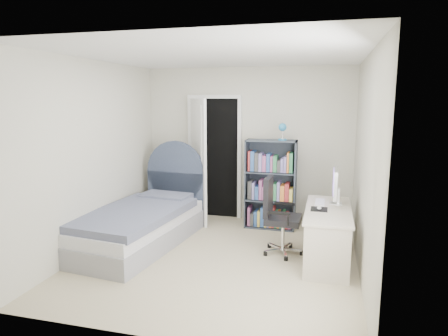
% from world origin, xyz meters
% --- Properties ---
extents(room_shell, '(3.50, 3.70, 2.60)m').
position_xyz_m(room_shell, '(0.00, 0.00, 1.25)').
color(room_shell, tan).
rests_on(room_shell, ground).
extents(door, '(0.92, 0.71, 2.06)m').
position_xyz_m(door, '(-0.67, 1.56, 1.03)').
color(door, black).
rests_on(door, ground).
extents(bed, '(1.26, 2.28, 1.34)m').
position_xyz_m(bed, '(-1.16, 0.26, 0.30)').
color(bed, gray).
rests_on(bed, ground).
extents(nightstand, '(0.35, 0.35, 0.53)m').
position_xyz_m(nightstand, '(-1.38, 1.42, 0.35)').
color(nightstand, tan).
rests_on(nightstand, ground).
extents(floor_lamp, '(0.20, 0.20, 1.39)m').
position_xyz_m(floor_lamp, '(-0.79, 1.59, 0.57)').
color(floor_lamp, silver).
rests_on(floor_lamp, ground).
extents(bookcase, '(0.77, 0.33, 1.64)m').
position_xyz_m(bookcase, '(0.46, 1.39, 0.64)').
color(bookcase, '#363E4A').
rests_on(bookcase, ground).
extents(desk, '(0.55, 1.36, 1.12)m').
position_xyz_m(desk, '(1.33, 0.29, 0.37)').
color(desk, beige).
rests_on(desk, ground).
extents(office_chair, '(0.51, 0.52, 1.00)m').
position_xyz_m(office_chair, '(0.69, 0.38, 0.55)').
color(office_chair, silver).
rests_on(office_chair, ground).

